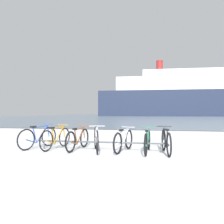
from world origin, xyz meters
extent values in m
cube|color=white|center=(0.00, -1.00, -0.04)|extent=(80.00, 22.00, 0.08)
cube|color=slate|center=(0.00, 65.00, -0.04)|extent=(80.00, 110.00, 0.08)
cube|color=#47474C|center=(0.00, 10.00, -0.02)|extent=(80.00, 0.50, 0.05)
cylinder|color=#4C5156|center=(-1.48, 1.97, 0.28)|extent=(4.31, 0.10, 0.05)
cylinder|color=#4C5156|center=(-3.42, 1.94, 0.14)|extent=(0.04, 0.04, 0.28)
cylinder|color=#4C5156|center=(0.46, 1.99, 0.14)|extent=(0.04, 0.04, 0.28)
torus|color=black|center=(-3.55, 2.54, 0.35)|extent=(0.26, 0.69, 0.71)
torus|color=black|center=(-3.85, 1.58, 0.35)|extent=(0.26, 0.69, 0.71)
cylinder|color=#3359B2|center=(-3.65, 2.23, 0.48)|extent=(0.19, 0.52, 0.60)
cylinder|color=#3359B2|center=(-3.75, 1.92, 0.46)|extent=(0.09, 0.19, 0.53)
cylinder|color=#3359B2|center=(-3.67, 2.16, 0.74)|extent=(0.23, 0.64, 0.09)
cylinder|color=#3359B2|center=(-3.79, 1.79, 0.27)|extent=(0.17, 0.43, 0.19)
cylinder|color=#3359B2|center=(-3.56, 2.50, 0.56)|extent=(0.07, 0.12, 0.42)
cube|color=black|center=(-3.77, 1.85, 0.76)|extent=(0.14, 0.21, 0.05)
cylinder|color=#3359B2|center=(-3.57, 2.47, 0.82)|extent=(0.45, 0.16, 0.02)
torus|color=black|center=(-2.94, 2.55, 0.34)|extent=(0.15, 0.68, 0.68)
torus|color=black|center=(-3.11, 1.52, 0.34)|extent=(0.15, 0.68, 0.68)
cylinder|color=gold|center=(-2.99, 2.21, 0.46)|extent=(0.12, 0.55, 0.58)
cylinder|color=gold|center=(-3.05, 1.88, 0.44)|extent=(0.07, 0.19, 0.51)
cylinder|color=gold|center=(-3.01, 2.14, 0.72)|extent=(0.14, 0.68, 0.08)
cylinder|color=gold|center=(-3.07, 1.74, 0.26)|extent=(0.11, 0.45, 0.19)
cylinder|color=gold|center=(-2.95, 2.51, 0.54)|extent=(0.05, 0.12, 0.41)
cube|color=black|center=(-3.06, 1.80, 0.73)|extent=(0.11, 0.21, 0.05)
cylinder|color=gold|center=(-2.95, 2.47, 0.79)|extent=(0.46, 0.10, 0.02)
torus|color=black|center=(-2.18, 2.52, 0.33)|extent=(0.12, 0.67, 0.67)
torus|color=black|center=(-2.28, 1.49, 0.33)|extent=(0.12, 0.67, 0.67)
cylinder|color=brown|center=(-2.21, 2.19, 0.45)|extent=(0.09, 0.55, 0.56)
cylinder|color=brown|center=(-2.25, 1.85, 0.43)|extent=(0.06, 0.19, 0.50)
cylinder|color=brown|center=(-2.22, 2.11, 0.69)|extent=(0.11, 0.68, 0.08)
cylinder|color=brown|center=(-2.26, 1.71, 0.26)|extent=(0.08, 0.46, 0.18)
cylinder|color=brown|center=(-2.18, 2.48, 0.53)|extent=(0.05, 0.12, 0.39)
cube|color=black|center=(-2.25, 1.77, 0.71)|extent=(0.10, 0.21, 0.05)
cylinder|color=brown|center=(-2.18, 2.45, 0.77)|extent=(0.46, 0.07, 0.02)
torus|color=black|center=(-1.41, 1.38, 0.36)|extent=(0.27, 0.70, 0.72)
torus|color=black|center=(-1.71, 2.30, 0.36)|extent=(0.27, 0.70, 0.72)
cylinder|color=silver|center=(-1.51, 1.68, 0.49)|extent=(0.20, 0.50, 0.61)
cylinder|color=silver|center=(-1.61, 1.98, 0.47)|extent=(0.09, 0.18, 0.55)
cylinder|color=silver|center=(-1.53, 1.75, 0.76)|extent=(0.23, 0.61, 0.09)
cylinder|color=silver|center=(-1.65, 2.10, 0.28)|extent=(0.17, 0.42, 0.20)
cylinder|color=silver|center=(-1.42, 1.41, 0.57)|extent=(0.07, 0.11, 0.43)
cube|color=black|center=(-1.63, 2.05, 0.77)|extent=(0.14, 0.22, 0.05)
cylinder|color=silver|center=(-1.43, 1.45, 0.83)|extent=(0.44, 0.17, 0.02)
torus|color=black|center=(-0.58, 2.46, 0.33)|extent=(0.21, 0.65, 0.65)
torus|color=black|center=(-0.82, 1.51, 0.33)|extent=(0.21, 0.65, 0.65)
cylinder|color=silver|center=(-0.66, 2.15, 0.44)|extent=(0.16, 0.51, 0.55)
cylinder|color=silver|center=(-0.73, 1.84, 0.42)|extent=(0.08, 0.18, 0.49)
cylinder|color=silver|center=(-0.67, 2.08, 0.68)|extent=(0.19, 0.63, 0.08)
cylinder|color=silver|center=(-0.77, 1.71, 0.25)|extent=(0.14, 0.42, 0.18)
cylinder|color=silver|center=(-0.59, 2.43, 0.51)|extent=(0.06, 0.11, 0.38)
cube|color=black|center=(-0.75, 1.77, 0.70)|extent=(0.13, 0.21, 0.05)
cylinder|color=silver|center=(-0.60, 2.39, 0.75)|extent=(0.45, 0.13, 0.02)
torus|color=black|center=(0.09, 2.42, 0.33)|extent=(0.11, 0.65, 0.65)
torus|color=black|center=(0.01, 1.40, 0.33)|extent=(0.11, 0.65, 0.65)
cylinder|color=#2D8C60|center=(0.06, 2.09, 0.44)|extent=(0.08, 0.54, 0.55)
cylinder|color=#2D8C60|center=(0.04, 1.76, 0.42)|extent=(0.05, 0.19, 0.49)
cylinder|color=#2D8C60|center=(0.06, 2.01, 0.68)|extent=(0.09, 0.67, 0.08)
cylinder|color=#2D8C60|center=(0.03, 1.62, 0.25)|extent=(0.07, 0.45, 0.18)
cylinder|color=#2D8C60|center=(0.09, 2.39, 0.51)|extent=(0.04, 0.11, 0.38)
cube|color=black|center=(0.03, 1.68, 0.69)|extent=(0.10, 0.21, 0.05)
cylinder|color=#2D8C60|center=(0.08, 2.35, 0.75)|extent=(0.46, 0.06, 0.02)
torus|color=black|center=(0.56, 2.36, 0.34)|extent=(0.10, 0.69, 0.69)
torus|color=black|center=(0.64, 1.40, 0.34)|extent=(0.10, 0.69, 0.69)
cylinder|color=#1E2328|center=(0.59, 2.05, 0.47)|extent=(0.08, 0.51, 0.58)
cylinder|color=#1E2328|center=(0.61, 1.73, 0.44)|extent=(0.05, 0.18, 0.52)
cylinder|color=#1E2328|center=(0.60, 1.97, 0.72)|extent=(0.09, 0.63, 0.08)
cylinder|color=#1E2328|center=(0.63, 1.60, 0.27)|extent=(0.07, 0.42, 0.19)
cylinder|color=#1E2328|center=(0.57, 2.32, 0.54)|extent=(0.04, 0.11, 0.41)
cube|color=black|center=(0.62, 1.66, 0.74)|extent=(0.10, 0.21, 0.05)
cylinder|color=#1E2328|center=(0.57, 2.29, 0.80)|extent=(0.46, 0.06, 0.02)
cube|color=#232D47|center=(12.54, 69.95, 4.29)|extent=(60.13, 15.47, 8.57)
cube|color=white|center=(11.05, 69.88, 10.93)|extent=(45.16, 12.88, 4.71)
cube|color=white|center=(11.05, 69.88, 14.49)|extent=(27.21, 10.14, 2.40)
cylinder|color=#A52626|center=(3.61, 69.53, 17.61)|extent=(2.29, 2.29, 3.86)
camera|label=1|loc=(0.11, -4.47, 1.24)|focal=32.76mm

